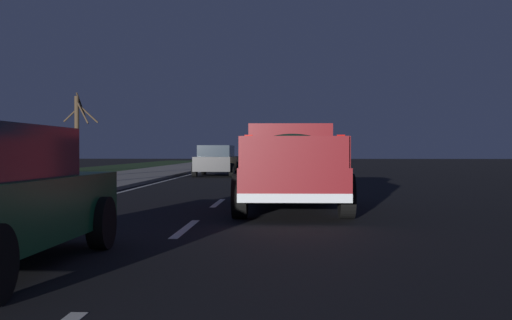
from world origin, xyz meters
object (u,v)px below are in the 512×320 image
object	(u,v)px
pickup_truck	(291,164)
bare_tree_far	(77,130)
sedan_black	(217,160)
sedan_tan	(285,159)

from	to	relation	value
pickup_truck	bare_tree_far	bearing A→B (deg)	27.69
sedan_black	bare_tree_far	distance (m)	11.48
pickup_truck	sedan_black	size ratio (longest dim) A/B	1.23
pickup_truck	bare_tree_far	world-z (taller)	bare_tree_far
pickup_truck	sedan_black	world-z (taller)	pickup_truck
sedan_tan	sedan_black	xyz separation A→B (m)	(-7.40, 3.48, 0.00)
sedan_black	bare_tree_far	bearing A→B (deg)	55.09
pickup_truck	bare_tree_far	size ratio (longest dim) A/B	1.12
pickup_truck	sedan_tan	distance (m)	25.37
pickup_truck	sedan_black	xyz separation A→B (m)	(17.97, 3.53, -0.20)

